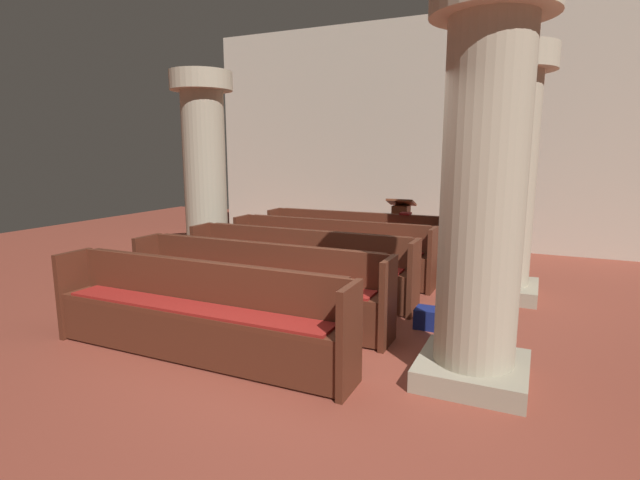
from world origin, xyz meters
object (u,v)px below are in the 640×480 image
at_px(pew_row_1, 330,248).
at_px(pillar_far_side, 205,166).
at_px(pew_row_4, 194,308).
at_px(pew_row_3, 255,281).
at_px(kneeler_box_red, 452,275).
at_px(pillar_aisle_side, 508,171).
at_px(lectern, 400,233).
at_px(kneeler_box_navy, 430,318).
at_px(pew_row_2, 298,262).
at_px(pew_row_0, 355,237).
at_px(hymn_book, 406,214).
at_px(pillar_aisle_rear, 483,182).

height_order(pew_row_1, pillar_far_side, pillar_far_side).
bearing_deg(pew_row_4, pew_row_3, 90.00).
bearing_deg(kneeler_box_red, pillar_aisle_side, -27.20).
height_order(pew_row_4, lectern, lectern).
distance_m(pew_row_4, kneeler_box_navy, 2.51).
height_order(pew_row_1, pew_row_2, same).
bearing_deg(pew_row_0, lectern, 58.71).
height_order(pew_row_3, pillar_far_side, pillar_far_side).
bearing_deg(pew_row_3, pew_row_0, 90.00).
bearing_deg(pew_row_4, pew_row_1, 90.00).
relative_size(pew_row_4, kneeler_box_red, 7.97).
relative_size(pew_row_1, hymn_book, 14.86).
bearing_deg(pew_row_3, pew_row_4, -90.00).
xyz_separation_m(pew_row_1, kneeler_box_red, (1.72, 0.55, -0.37)).
relative_size(pew_row_1, lectern, 2.88).
distance_m(pew_row_0, kneeler_box_navy, 3.09).
distance_m(pew_row_1, hymn_book, 1.54).
relative_size(pew_row_3, hymn_book, 14.86).
xyz_separation_m(pew_row_0, pew_row_3, (0.00, -3.13, 0.00)).
xyz_separation_m(pillar_aisle_rear, hymn_book, (-1.59, 3.76, -0.76)).
xyz_separation_m(pew_row_2, pillar_far_side, (-2.35, 1.17, 1.18)).
distance_m(pew_row_4, pillar_far_side, 4.19).
height_order(pillar_aisle_side, hymn_book, pillar_aisle_side).
bearing_deg(pew_row_4, pillar_aisle_rear, 14.12).
bearing_deg(hymn_book, pillar_far_side, -160.65).
relative_size(pew_row_1, pew_row_4, 1.00).
bearing_deg(pew_row_0, kneeler_box_red, -15.89).
height_order(pew_row_1, pillar_aisle_rear, pillar_aisle_rear).
height_order(pew_row_1, kneeler_box_red, pew_row_1).
bearing_deg(hymn_book, pillar_aisle_rear, -67.12).
relative_size(pew_row_0, kneeler_box_navy, 9.71).
distance_m(pillar_aisle_rear, kneeler_box_navy, 1.98).
distance_m(pew_row_4, pillar_aisle_side, 4.27).
height_order(pew_row_1, hymn_book, hymn_book).
relative_size(pew_row_4, kneeler_box_navy, 9.71).
xyz_separation_m(pew_row_3, pillar_far_side, (-2.35, 2.21, 1.18)).
bearing_deg(kneeler_box_red, pew_row_0, 164.11).
bearing_deg(hymn_book, pew_row_3, -103.72).
distance_m(pillar_far_side, lectern, 3.62).
xyz_separation_m(pew_row_1, lectern, (0.55, 1.94, -0.03)).
bearing_deg(pillar_aisle_rear, hymn_book, 112.88).
distance_m(pew_row_1, pew_row_4, 3.13).
bearing_deg(pew_row_4, lectern, 83.84).
distance_m(pew_row_0, pillar_aisle_side, 2.80).
distance_m(pillar_aisle_rear, hymn_book, 4.15).
bearing_deg(kneeler_box_navy, pew_row_4, -136.97).
height_order(lectern, kneeler_box_red, lectern).
distance_m(pew_row_1, pew_row_2, 1.04).
distance_m(pew_row_0, lectern, 1.05).
distance_m(pew_row_0, pew_row_1, 1.04).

